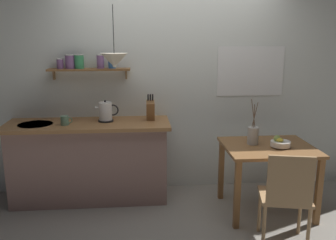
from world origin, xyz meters
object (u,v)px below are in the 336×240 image
(twig_vase, at_px, (253,135))
(electric_kettle, at_px, (106,112))
(coffee_mug_by_sink, at_px, (65,120))
(pendant_lamp, at_px, (114,60))
(dining_table, at_px, (268,156))
(knife_block, at_px, (150,110))
(fruit_bowl, at_px, (280,143))
(dining_chair_near, at_px, (286,194))

(twig_vase, xyz_separation_m, electric_kettle, (-1.58, 0.41, 0.20))
(twig_vase, relative_size, coffee_mug_by_sink, 3.86)
(pendant_lamp, bearing_deg, twig_vase, -9.27)
(dining_table, relative_size, coffee_mug_by_sink, 7.31)
(electric_kettle, height_order, knife_block, knife_block)
(fruit_bowl, distance_m, knife_block, 1.46)
(dining_chair_near, xyz_separation_m, knife_block, (-1.15, 1.21, 0.53))
(dining_table, distance_m, dining_chair_near, 0.72)
(electric_kettle, bearing_deg, twig_vase, -14.59)
(dining_table, distance_m, pendant_lamp, 1.92)
(dining_chair_near, relative_size, fruit_bowl, 4.40)
(dining_chair_near, bearing_deg, twig_vase, 95.03)
(fruit_bowl, relative_size, twig_vase, 0.42)
(dining_table, distance_m, fruit_bowl, 0.20)
(dining_table, relative_size, twig_vase, 1.89)
(dining_chair_near, distance_m, fruit_bowl, 0.73)
(dining_table, bearing_deg, pendant_lamp, 168.92)
(knife_block, bearing_deg, fruit_bowl, -22.92)
(dining_table, height_order, coffee_mug_by_sink, coffee_mug_by_sink)
(pendant_lamp, bearing_deg, fruit_bowl, -12.32)
(dining_table, bearing_deg, twig_vase, 152.84)
(fruit_bowl, relative_size, electric_kettle, 0.79)
(dining_chair_near, relative_size, coffee_mug_by_sink, 7.10)
(dining_table, distance_m, twig_vase, 0.27)
(twig_vase, xyz_separation_m, coffee_mug_by_sink, (-2.01, 0.28, 0.14))
(dining_chair_near, relative_size, twig_vase, 1.84)
(coffee_mug_by_sink, bearing_deg, pendant_lamp, -3.99)
(dining_table, distance_m, electric_kettle, 1.85)
(coffee_mug_by_sink, height_order, pendant_lamp, pendant_lamp)
(twig_vase, xyz_separation_m, pendant_lamp, (-1.46, 0.24, 0.79))
(dining_table, relative_size, electric_kettle, 3.59)
(dining_table, xyz_separation_m, twig_vase, (-0.15, 0.08, 0.22))
(twig_vase, bearing_deg, electric_kettle, 165.41)
(knife_block, bearing_deg, coffee_mug_by_sink, -170.97)
(fruit_bowl, xyz_separation_m, pendant_lamp, (-1.71, 0.37, 0.84))
(electric_kettle, xyz_separation_m, coffee_mug_by_sink, (-0.43, -0.14, -0.06))
(coffee_mug_by_sink, bearing_deg, twig_vase, -7.83)
(fruit_bowl, relative_size, coffee_mug_by_sink, 1.61)
(coffee_mug_by_sink, bearing_deg, electric_kettle, 17.38)
(twig_vase, relative_size, electric_kettle, 1.90)
(dining_table, height_order, dining_chair_near, dining_chair_near)
(twig_vase, height_order, pendant_lamp, pendant_lamp)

